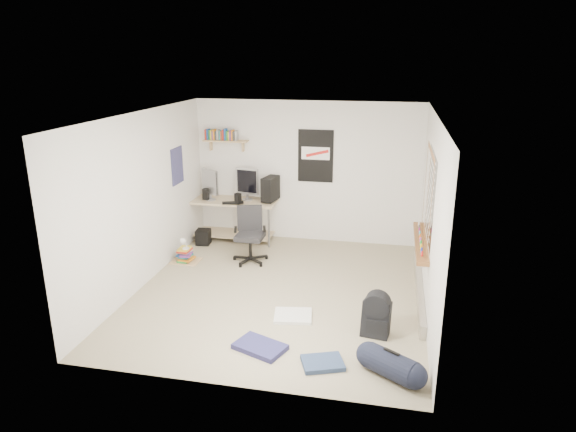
% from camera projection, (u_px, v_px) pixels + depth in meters
% --- Properties ---
extents(floor, '(4.00, 4.50, 0.01)m').
position_uv_depth(floor, '(280.00, 292.00, 7.35)').
color(floor, gray).
rests_on(floor, ground).
extents(ceiling, '(4.00, 4.50, 0.01)m').
position_uv_depth(ceiling, '(279.00, 115.00, 6.60)').
color(ceiling, white).
rests_on(ceiling, ground).
extents(back_wall, '(4.00, 0.01, 2.50)m').
position_uv_depth(back_wall, '(307.00, 172.00, 9.08)').
color(back_wall, silver).
rests_on(back_wall, ground).
extents(left_wall, '(0.01, 4.50, 2.50)m').
position_uv_depth(left_wall, '(143.00, 200.00, 7.37)').
color(left_wall, silver).
rests_on(left_wall, ground).
extents(right_wall, '(0.01, 4.50, 2.50)m').
position_uv_depth(right_wall, '(431.00, 217.00, 6.59)').
color(right_wall, silver).
rests_on(right_wall, ground).
extents(desk, '(1.76, 0.92, 0.77)m').
position_uv_depth(desk, '(231.00, 219.00, 9.37)').
color(desk, '#BBB482').
rests_on(desk, floor).
extents(monitor_left, '(0.39, 0.30, 0.44)m').
position_uv_depth(monitor_left, '(210.00, 187.00, 9.11)').
color(monitor_left, '#A1A1A6').
rests_on(monitor_left, desk).
extents(monitor_right, '(0.43, 0.17, 0.46)m').
position_uv_depth(monitor_right, '(247.00, 187.00, 9.12)').
color(monitor_right, '#A1A2A6').
rests_on(monitor_right, desk).
extents(pc_tower, '(0.27, 0.44, 0.43)m').
position_uv_depth(pc_tower, '(270.00, 189.00, 9.04)').
color(pc_tower, black).
rests_on(pc_tower, desk).
extents(keyboard, '(0.39, 0.26, 0.02)m').
position_uv_depth(keyboard, '(233.00, 203.00, 8.93)').
color(keyboard, black).
rests_on(keyboard, desk).
extents(speaker_left, '(0.11, 0.11, 0.20)m').
position_uv_depth(speaker_left, '(206.00, 194.00, 9.13)').
color(speaker_left, black).
rests_on(speaker_left, desk).
extents(speaker_right, '(0.12, 0.12, 0.18)m').
position_uv_depth(speaker_right, '(238.00, 198.00, 8.89)').
color(speaker_right, black).
rests_on(speaker_right, desk).
extents(office_chair, '(0.73, 0.73, 0.91)m').
position_uv_depth(office_chair, '(250.00, 233.00, 8.27)').
color(office_chair, black).
rests_on(office_chair, floor).
extents(wall_shelf, '(0.80, 0.22, 0.24)m').
position_uv_depth(wall_shelf, '(226.00, 141.00, 9.10)').
color(wall_shelf, tan).
rests_on(wall_shelf, back_wall).
extents(poster_back_wall, '(0.62, 0.03, 0.92)m').
position_uv_depth(poster_back_wall, '(316.00, 156.00, 8.94)').
color(poster_back_wall, black).
rests_on(poster_back_wall, back_wall).
extents(poster_left_wall, '(0.02, 0.42, 0.60)m').
position_uv_depth(poster_left_wall, '(177.00, 166.00, 8.41)').
color(poster_left_wall, navy).
rests_on(poster_left_wall, left_wall).
extents(window, '(0.10, 1.50, 1.26)m').
position_uv_depth(window, '(427.00, 196.00, 6.82)').
color(window, brown).
rests_on(window, right_wall).
extents(baseboard_heater, '(0.08, 2.50, 0.18)m').
position_uv_depth(baseboard_heater, '(419.00, 289.00, 7.23)').
color(baseboard_heater, '#B7B2A8').
rests_on(baseboard_heater, floor).
extents(backpack, '(0.37, 0.31, 0.44)m').
position_uv_depth(backpack, '(376.00, 319.00, 6.18)').
color(backpack, black).
rests_on(backpack, floor).
extents(duffel_bag, '(0.39, 0.39, 0.56)m').
position_uv_depth(duffel_bag, '(391.00, 365.00, 5.37)').
color(duffel_bag, black).
rests_on(duffel_bag, floor).
extents(tshirt, '(0.54, 0.48, 0.04)m').
position_uv_depth(tshirt, '(293.00, 316.00, 6.62)').
color(tshirt, silver).
rests_on(tshirt, floor).
extents(jeans_a, '(0.67, 0.55, 0.06)m').
position_uv_depth(jeans_a, '(260.00, 347.00, 5.90)').
color(jeans_a, navy).
rests_on(jeans_a, floor).
extents(jeans_b, '(0.53, 0.47, 0.06)m').
position_uv_depth(jeans_b, '(323.00, 363.00, 5.60)').
color(jeans_b, navy).
rests_on(jeans_b, floor).
extents(book_stack, '(0.57, 0.53, 0.31)m').
position_uv_depth(book_stack, '(185.00, 253.00, 8.37)').
color(book_stack, brown).
rests_on(book_stack, floor).
extents(desk_lamp, '(0.17, 0.21, 0.18)m').
position_uv_depth(desk_lamp, '(185.00, 240.00, 8.28)').
color(desk_lamp, white).
rests_on(desk_lamp, book_stack).
extents(subwoofer, '(0.26, 0.26, 0.27)m').
position_uv_depth(subwoofer, '(203.00, 237.00, 9.13)').
color(subwoofer, black).
rests_on(subwoofer, floor).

